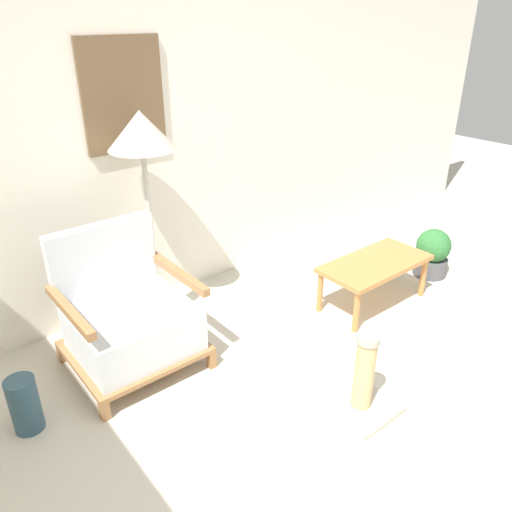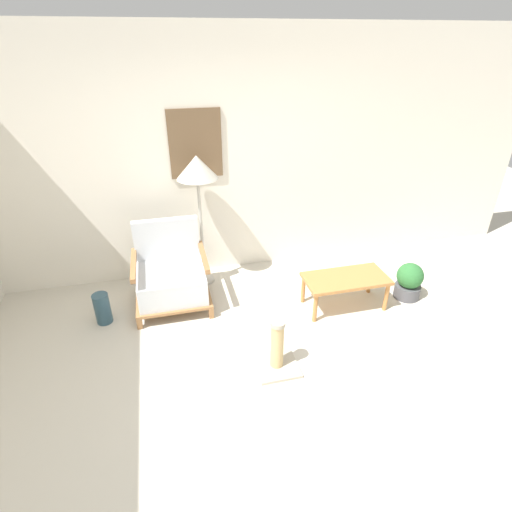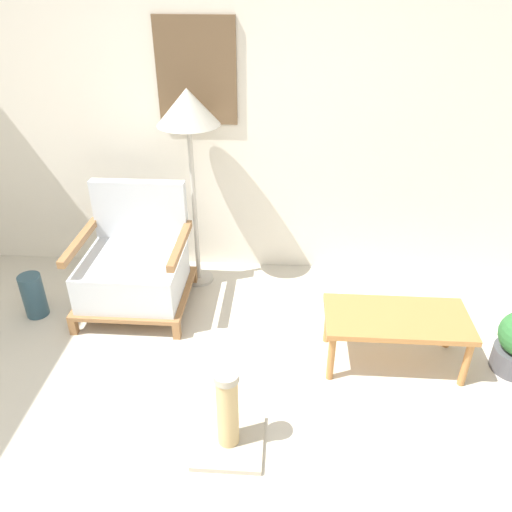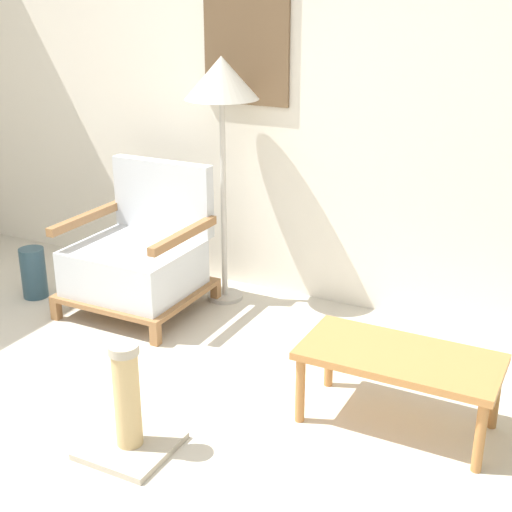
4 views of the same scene
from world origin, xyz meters
The scene contains 8 objects.
ground_plane centered at (0.00, 0.00, 0.00)m, with size 14.00×14.00×0.00m, color beige.
wall_back centered at (0.00, 2.39, 1.35)m, with size 8.00×0.09×2.70m.
armchair centered at (-0.58, 1.73, 0.33)m, with size 0.76×0.71×0.87m.
floor_lamp centered at (-0.20, 2.09, 1.32)m, with size 0.43×0.43×1.49m.
coffee_table centered at (1.18, 1.23, 0.31)m, with size 0.87×0.43×0.36m.
vase centered at (-1.29, 1.56, 0.16)m, with size 0.16×0.16×0.32m, color #2D4C5B.
potted_plant centered at (1.94, 1.21, 0.21)m, with size 0.28×0.28×0.41m.
scratching_post centered at (0.22, 0.53, 0.17)m, with size 0.37×0.37×0.50m.
Camera 2 is at (-0.58, -1.95, 2.55)m, focal length 28.00 mm.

